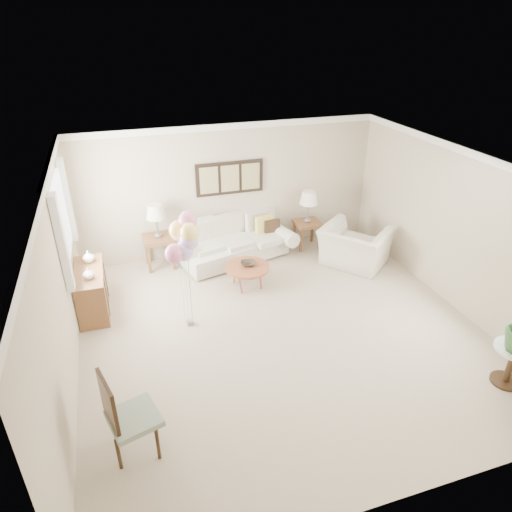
# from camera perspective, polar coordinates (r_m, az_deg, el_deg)

# --- Properties ---
(ground_plane) EXTENTS (6.00, 6.00, 0.00)m
(ground_plane) POSITION_cam_1_polar(r_m,az_deg,el_deg) (7.22, 3.21, -9.27)
(ground_plane) COLOR tan
(room_shell) EXTENTS (6.04, 6.04, 2.60)m
(room_shell) POSITION_cam_1_polar(r_m,az_deg,el_deg) (6.41, 2.38, 2.70)
(room_shell) COLOR #BEAF96
(room_shell) RESTS_ON ground
(wall_art_triptych) EXTENTS (1.35, 0.06, 0.65)m
(wall_art_triptych) POSITION_cam_1_polar(r_m,az_deg,el_deg) (9.03, -3.29, 9.71)
(wall_art_triptych) COLOR black
(wall_art_triptych) RESTS_ON ground
(sofa) EXTENTS (2.52, 1.38, 0.85)m
(sofa) POSITION_cam_1_polar(r_m,az_deg,el_deg) (9.10, -2.82, 1.62)
(sofa) COLOR beige
(sofa) RESTS_ON ground
(end_table_left) EXTENTS (0.58, 0.53, 0.63)m
(end_table_left) POSITION_cam_1_polar(r_m,az_deg,el_deg) (8.91, -12.05, 1.77)
(end_table_left) COLOR brown
(end_table_left) RESTS_ON ground
(end_table_right) EXTENTS (0.53, 0.48, 0.57)m
(end_table_right) POSITION_cam_1_polar(r_m,az_deg,el_deg) (9.58, 6.42, 3.80)
(end_table_right) COLOR brown
(end_table_right) RESTS_ON ground
(lamp_left) EXTENTS (0.37, 0.37, 0.64)m
(lamp_left) POSITION_cam_1_polar(r_m,az_deg,el_deg) (8.67, -12.43, 5.30)
(lamp_left) COLOR gray
(lamp_left) RESTS_ON end_table_left
(lamp_right) EXTENTS (0.37, 0.37, 0.65)m
(lamp_right) POSITION_cam_1_polar(r_m,az_deg,el_deg) (9.35, 6.61, 7.11)
(lamp_right) COLOR gray
(lamp_right) RESTS_ON end_table_right
(coffee_table) EXTENTS (0.80, 0.80, 0.40)m
(coffee_table) POSITION_cam_1_polar(r_m,az_deg,el_deg) (8.12, -1.09, -1.50)
(coffee_table) COLOR brown
(coffee_table) RESTS_ON ground
(decor_bowl) EXTENTS (0.30, 0.30, 0.06)m
(decor_bowl) POSITION_cam_1_polar(r_m,az_deg,el_deg) (8.13, -1.01, -0.96)
(decor_bowl) COLOR #2B241D
(decor_bowl) RESTS_ON coffee_table
(armchair) EXTENTS (1.56, 1.58, 0.77)m
(armchair) POSITION_cam_1_polar(r_m,az_deg,el_deg) (9.05, 12.16, 1.19)
(armchair) COLOR beige
(armchair) RESTS_ON ground
(accent_chair) EXTENTS (0.64, 0.64, 1.06)m
(accent_chair) POSITION_cam_1_polar(r_m,az_deg,el_deg) (5.38, -15.98, -18.48)
(accent_chair) COLOR gray
(accent_chair) RESTS_ON ground
(credenza) EXTENTS (0.46, 1.20, 0.74)m
(credenza) POSITION_cam_1_polar(r_m,az_deg,el_deg) (7.94, -19.83, -4.08)
(credenza) COLOR brown
(credenza) RESTS_ON ground
(vase_white) EXTENTS (0.22, 0.22, 0.18)m
(vase_white) POSITION_cam_1_polar(r_m,az_deg,el_deg) (7.49, -20.23, -2.05)
(vase_white) COLOR silver
(vase_white) RESTS_ON credenza
(vase_sage) EXTENTS (0.20, 0.20, 0.20)m
(vase_sage) POSITION_cam_1_polar(r_m,az_deg,el_deg) (7.99, -20.23, -0.06)
(vase_sage) COLOR silver
(vase_sage) RESTS_ON credenza
(balloon_cluster) EXTENTS (0.53, 0.53, 1.88)m
(balloon_cluster) POSITION_cam_1_polar(r_m,az_deg,el_deg) (6.62, -9.03, 2.14)
(balloon_cluster) COLOR gray
(balloon_cluster) RESTS_ON ground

